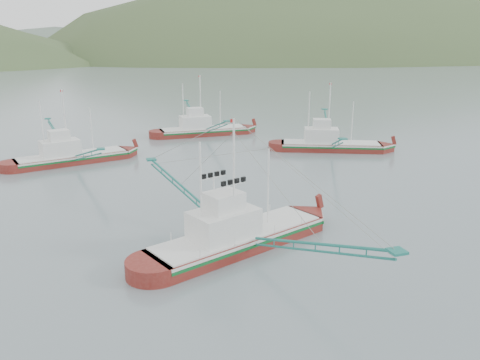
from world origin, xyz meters
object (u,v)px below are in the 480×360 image
object	(u,v)px
bg_boat_far	(203,126)
bg_boat_left	(70,149)
main_boat	(238,221)
bg_boat_right	(330,136)

from	to	relation	value
bg_boat_far	bg_boat_left	xyz separation A→B (m)	(-21.40, -14.02, 0.44)
main_boat	bg_boat_far	xyz separation A→B (m)	(8.47, 46.62, -0.70)
bg_boat_far	bg_boat_right	distance (m)	23.46
bg_boat_far	bg_boat_left	bearing A→B (deg)	-147.72
bg_boat_right	bg_boat_left	distance (m)	36.79
main_boat	bg_boat_far	size ratio (longest dim) A/B	0.95
main_boat	bg_boat_right	xyz separation A→B (m)	(23.67, 28.76, -0.04)
bg_boat_far	bg_boat_left	size ratio (longest dim) A/B	1.08
bg_boat_far	bg_boat_left	world-z (taller)	bg_boat_far
bg_boat_far	bg_boat_right	size ratio (longest dim) A/B	1.08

